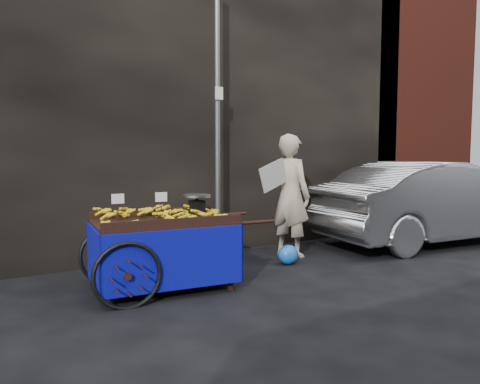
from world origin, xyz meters
TOP-DOWN VIEW (x-y plane):
  - ground at (0.00, 0.00)m, footprint 80.00×80.00m
  - building_wall at (0.39, 2.60)m, footprint 13.50×2.00m
  - street_pole at (0.30, 1.30)m, footprint 0.12×0.10m
  - banana_cart at (-1.05, 0.23)m, footprint 2.19×1.20m
  - vendor at (1.25, 0.80)m, footprint 0.95×0.76m
  - plastic_bag at (0.91, 0.40)m, footprint 0.30×0.24m
  - parked_car at (3.97, 0.31)m, footprint 4.38×1.94m

SIDE VIEW (x-z plane):
  - ground at x=0.00m, z-range 0.00..0.00m
  - plastic_bag at x=0.91m, z-range 0.00..0.27m
  - parked_car at x=3.97m, z-range 0.00..1.40m
  - banana_cart at x=-1.05m, z-range 0.13..1.28m
  - vendor at x=1.25m, z-range 0.00..1.83m
  - street_pole at x=0.30m, z-range 0.01..4.01m
  - building_wall at x=0.39m, z-range 0.00..5.00m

